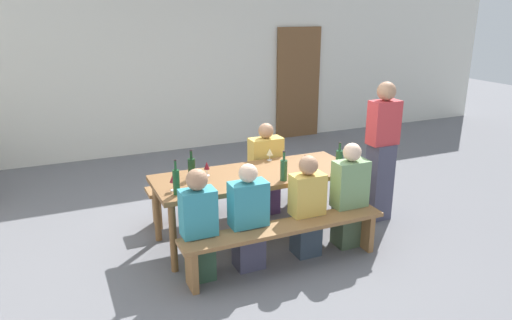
% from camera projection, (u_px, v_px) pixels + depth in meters
% --- Properties ---
extents(ground_plane, '(24.00, 24.00, 0.00)m').
position_uv_depth(ground_plane, '(256.00, 236.00, 5.33)').
color(ground_plane, slate).
extents(back_wall, '(14.00, 0.20, 3.20)m').
position_uv_depth(back_wall, '(167.00, 59.00, 8.13)').
color(back_wall, silver).
rests_on(back_wall, ground).
extents(wooden_door, '(0.90, 0.06, 2.10)m').
position_uv_depth(wooden_door, '(298.00, 83.00, 9.14)').
color(wooden_door, brown).
rests_on(wooden_door, ground).
extents(tasting_table, '(2.20, 0.82, 0.75)m').
position_uv_depth(tasting_table, '(256.00, 180.00, 5.12)').
color(tasting_table, brown).
rests_on(tasting_table, ground).
extents(bench_near, '(2.10, 0.30, 0.45)m').
position_uv_depth(bench_near, '(286.00, 234.00, 4.60)').
color(bench_near, olive).
rests_on(bench_near, ground).
extents(bench_far, '(2.10, 0.30, 0.45)m').
position_uv_depth(bench_far, '(233.00, 186.00, 5.84)').
color(bench_far, olive).
rests_on(bench_far, ground).
extents(wine_bottle_0, '(0.08, 0.08, 0.31)m').
position_uv_depth(wine_bottle_0, '(192.00, 168.00, 4.91)').
color(wine_bottle_0, '#143319').
rests_on(wine_bottle_0, tasting_table).
extents(wine_bottle_1, '(0.07, 0.07, 0.35)m').
position_uv_depth(wine_bottle_1, '(176.00, 181.00, 4.49)').
color(wine_bottle_1, '#194723').
rests_on(wine_bottle_1, tasting_table).
extents(wine_bottle_2, '(0.08, 0.08, 0.31)m').
position_uv_depth(wine_bottle_2, '(339.00, 159.00, 5.20)').
color(wine_bottle_2, '#234C2D').
rests_on(wine_bottle_2, tasting_table).
extents(wine_bottle_3, '(0.07, 0.07, 0.32)m').
position_uv_depth(wine_bottle_3, '(284.00, 170.00, 4.86)').
color(wine_bottle_3, '#234C2D').
rests_on(wine_bottle_3, tasting_table).
extents(wine_glass_0, '(0.06, 0.06, 0.16)m').
position_uv_depth(wine_glass_0, '(207.00, 166.00, 4.99)').
color(wine_glass_0, silver).
rests_on(wine_glass_0, tasting_table).
extents(wine_glass_1, '(0.07, 0.07, 0.16)m').
position_uv_depth(wine_glass_1, '(191.00, 179.00, 4.59)').
color(wine_glass_1, silver).
rests_on(wine_glass_1, tasting_table).
extents(wine_glass_2, '(0.08, 0.08, 0.19)m').
position_uv_depth(wine_glass_2, '(305.00, 159.00, 5.12)').
color(wine_glass_2, silver).
rests_on(wine_glass_2, tasting_table).
extents(wine_glass_3, '(0.07, 0.07, 0.14)m').
position_uv_depth(wine_glass_3, '(270.00, 152.00, 5.50)').
color(wine_glass_3, silver).
rests_on(wine_glass_3, tasting_table).
extents(wine_glass_4, '(0.07, 0.07, 0.17)m').
position_uv_depth(wine_glass_4, '(173.00, 179.00, 4.58)').
color(wine_glass_4, silver).
rests_on(wine_glass_4, tasting_table).
extents(seated_guest_near_0, '(0.32, 0.24, 1.09)m').
position_uv_depth(seated_guest_near_0, '(199.00, 227.00, 4.36)').
color(seated_guest_near_0, '#31513A').
rests_on(seated_guest_near_0, ground).
extents(seated_guest_near_1, '(0.36, 0.24, 1.07)m').
position_uv_depth(seated_guest_near_1, '(248.00, 220.00, 4.56)').
color(seated_guest_near_1, '#434159').
rests_on(seated_guest_near_1, ground).
extents(seated_guest_near_2, '(0.34, 0.24, 1.07)m').
position_uv_depth(seated_guest_near_2, '(307.00, 208.00, 4.81)').
color(seated_guest_near_2, '#303D4A').
rests_on(seated_guest_near_2, ground).
extents(seated_guest_near_3, '(0.36, 0.24, 1.14)m').
position_uv_depth(seated_guest_near_3, '(349.00, 198.00, 4.99)').
color(seated_guest_near_3, '#41533A').
rests_on(seated_guest_near_3, ground).
extents(seated_guest_far_0, '(0.40, 0.24, 1.14)m').
position_uv_depth(seated_guest_far_0, '(266.00, 172.00, 5.80)').
color(seated_guest_far_0, '#543566').
rests_on(seated_guest_far_0, ground).
extents(standing_host, '(0.35, 0.24, 1.66)m').
position_uv_depth(standing_host, '(381.00, 153.00, 5.56)').
color(standing_host, '#444459').
rests_on(standing_host, ground).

